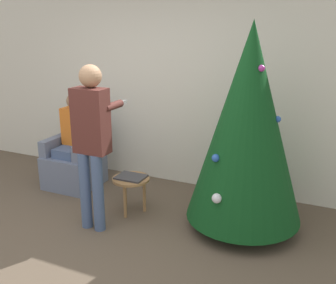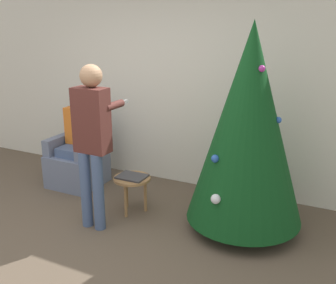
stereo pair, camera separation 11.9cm
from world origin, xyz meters
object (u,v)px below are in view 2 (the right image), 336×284
at_px(side_stool, 132,182).
at_px(christmas_tree, 248,125).
at_px(person_standing, 92,134).
at_px(person_seated, 76,136).
at_px(armchair, 79,159).

bearing_deg(side_stool, christmas_tree, 9.19).
bearing_deg(side_stool, person_standing, -113.50).
distance_m(person_seated, side_stool, 1.22).
distance_m(christmas_tree, side_stool, 1.52).
xyz_separation_m(armchair, person_seated, (0.00, -0.03, 0.34)).
bearing_deg(christmas_tree, person_standing, -156.06).
distance_m(armchair, person_standing, 1.45).
relative_size(armchair, side_stool, 2.34).
bearing_deg(armchair, person_standing, -43.53).
xyz_separation_m(armchair, side_stool, (1.11, -0.42, 0.02)).
xyz_separation_m(person_seated, side_stool, (1.11, -0.40, -0.32)).
height_order(person_seated, person_standing, person_standing).
relative_size(christmas_tree, person_standing, 1.24).
xyz_separation_m(christmas_tree, side_stool, (-1.28, -0.21, -0.79)).
bearing_deg(christmas_tree, armchair, 174.81).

